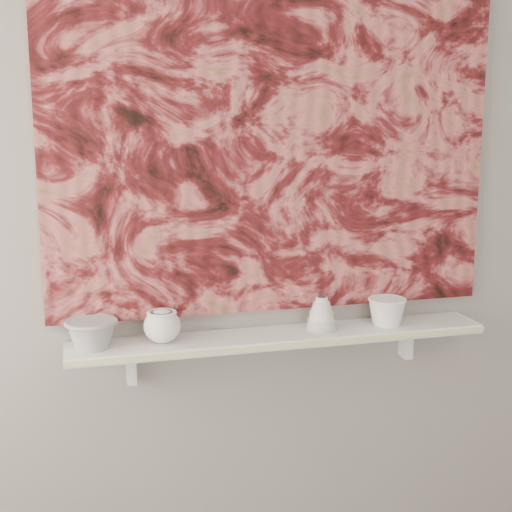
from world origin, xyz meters
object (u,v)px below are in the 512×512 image
object	(u,v)px
shelf	(281,337)
painting	(275,146)
cup_cream	(162,326)
bell_vessel	(321,313)
bowl_white	(387,311)
bowl_grey	(92,333)

from	to	relation	value
shelf	painting	world-z (taller)	painting
shelf	cup_cream	size ratio (longest dim) A/B	11.92
cup_cream	painting	bearing A→B (deg)	11.57
shelf	cup_cream	world-z (taller)	cup_cream
bell_vessel	bowl_white	distance (m)	0.24
painting	bowl_white	distance (m)	0.68
shelf	bowl_grey	size ratio (longest dim) A/B	8.58
shelf	bowl_grey	xyz separation A→B (m)	(-0.61, 0.00, 0.06)
painting	cup_cream	size ratio (longest dim) A/B	12.77
bowl_white	shelf	bearing A→B (deg)	180.00
cup_cream	shelf	bearing A→B (deg)	0.00
painting	bowl_grey	bearing A→B (deg)	-172.50
bell_vessel	cup_cream	bearing A→B (deg)	180.00
painting	bowl_grey	distance (m)	0.83
bowl_white	cup_cream	bearing A→B (deg)	180.00
cup_cream	bowl_white	world-z (taller)	cup_cream
shelf	painting	size ratio (longest dim) A/B	0.93
bowl_white	bell_vessel	bearing A→B (deg)	180.00
painting	bowl_white	size ratio (longest dim) A/B	11.46
shelf	bowl_white	distance (m)	0.38
shelf	cup_cream	xyz separation A→B (m)	(-0.39, 0.00, 0.07)
cup_cream	bell_vessel	size ratio (longest dim) A/B	1.03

